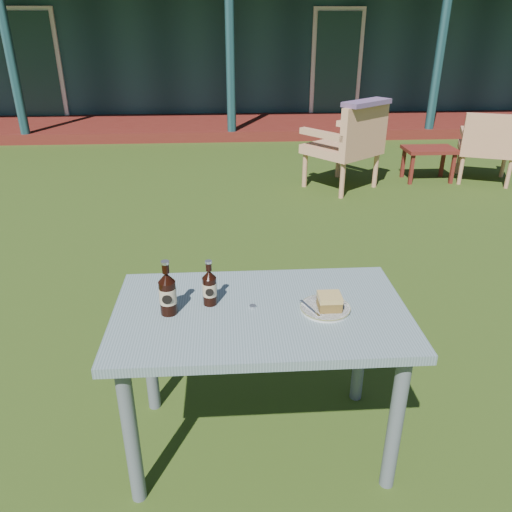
{
  "coord_description": "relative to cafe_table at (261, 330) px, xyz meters",
  "views": [
    {
      "loc": [
        -0.13,
        -3.34,
        1.79
      ],
      "look_at": [
        0.0,
        -1.3,
        0.82
      ],
      "focal_mm": 35.0,
      "sensor_mm": 36.0,
      "label": 1
    }
  ],
  "objects": [
    {
      "name": "plate",
      "position": [
        0.26,
        -0.02,
        0.11
      ],
      "size": [
        0.2,
        0.2,
        0.01
      ],
      "color": "silver",
      "rests_on": "cafe_table"
    },
    {
      "name": "cola_bottle_far",
      "position": [
        -0.37,
        -0.0,
        0.19
      ],
      "size": [
        0.07,
        0.07,
        0.23
      ],
      "color": "black",
      "rests_on": "cafe_table"
    },
    {
      "name": "cake_slice",
      "position": [
        0.27,
        -0.03,
        0.15
      ],
      "size": [
        0.09,
        0.09,
        0.06
      ],
      "color": "brown",
      "rests_on": "plate"
    },
    {
      "name": "floral_throw",
      "position": [
        1.39,
        3.64,
        0.37
      ],
      "size": [
        0.61,
        0.54,
        0.05
      ],
      "primitive_type": "cube",
      "rotation": [
        0.0,
        0.0,
        3.81
      ],
      "color": "#674C78",
      "rests_on": "armchair_left"
    },
    {
      "name": "cafe_table",
      "position": [
        0.0,
        0.0,
        0.0
      ],
      "size": [
        1.2,
        0.7,
        0.72
      ],
      "color": "slate",
      "rests_on": "ground"
    },
    {
      "name": "ground",
      "position": [
        0.0,
        1.6,
        -0.62
      ],
      "size": [
        80.0,
        80.0,
        0.0
      ],
      "primitive_type": "plane",
      "color": "#334916"
    },
    {
      "name": "side_table",
      "position": [
        2.33,
        4.06,
        -0.28
      ],
      "size": [
        0.6,
        0.4,
        0.4
      ],
      "color": "#5E1D17",
      "rests_on": "ground"
    },
    {
      "name": "bottle_cap",
      "position": [
        -0.03,
        0.02,
        0.11
      ],
      "size": [
        0.03,
        0.03,
        0.01
      ],
      "primitive_type": "cylinder",
      "color": "silver",
      "rests_on": "cafe_table"
    },
    {
      "name": "fork",
      "position": [
        0.2,
        -0.03,
        0.12
      ],
      "size": [
        0.07,
        0.13,
        0.0
      ],
      "primitive_type": "cube",
      "rotation": [
        0.0,
        0.0,
        0.41
      ],
      "color": "silver",
      "rests_on": "plate"
    },
    {
      "name": "cola_bottle_near",
      "position": [
        -0.21,
        0.06,
        0.18
      ],
      "size": [
        0.06,
        0.06,
        0.2
      ],
      "color": "black",
      "rests_on": "cafe_table"
    },
    {
      "name": "armchair_right",
      "position": [
        2.97,
        3.93,
        -0.15
      ],
      "size": [
        0.78,
        0.76,
        0.83
      ],
      "color": "tan",
      "rests_on": "ground"
    },
    {
      "name": "pavilion",
      "position": [
        -0.0,
        10.99,
        0.99
      ],
      "size": [
        15.8,
        8.3,
        3.45
      ],
      "color": "#183A3F",
      "rests_on": "ground"
    },
    {
      "name": "armchair_left",
      "position": [
        1.27,
        3.79,
        -0.07
      ],
      "size": [
        0.98,
        0.97,
        0.97
      ],
      "color": "tan",
      "rests_on": "ground"
    }
  ]
}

